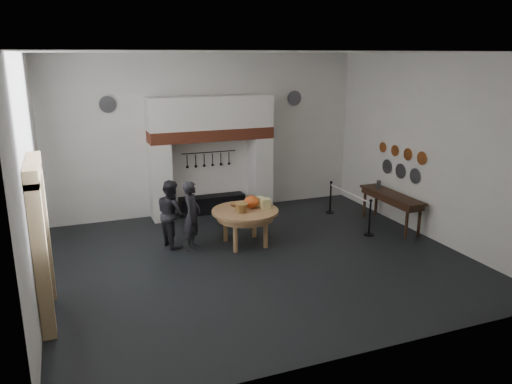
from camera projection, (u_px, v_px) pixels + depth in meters
name	position (u px, v px, depth m)	size (l,w,h in m)	color
floor	(259.00, 259.00, 11.25)	(9.00, 8.00, 0.02)	black
ceiling	(260.00, 52.00, 10.06)	(9.00, 8.00, 0.02)	silver
wall_back	(208.00, 135.00, 14.25)	(9.00, 0.02, 4.50)	white
wall_front	(364.00, 216.00, 7.06)	(9.00, 0.02, 4.50)	white
wall_left	(30.00, 180.00, 9.08)	(0.02, 8.00, 4.50)	white
wall_right	(430.00, 148.00, 12.23)	(0.02, 8.00, 4.50)	white
chimney_pier_left	(161.00, 182.00, 13.73)	(0.55, 0.70, 2.15)	silver
chimney_pier_right	(260.00, 173.00, 14.76)	(0.55, 0.70, 2.15)	silver
hearth_brick_band	(211.00, 134.00, 13.92)	(3.50, 0.72, 0.32)	#9E442B
chimney_hood	(211.00, 112.00, 13.75)	(3.50, 0.70, 0.90)	silver
iron_range	(212.00, 204.00, 14.53)	(1.90, 0.45, 0.50)	black
utensil_rail	(209.00, 152.00, 14.31)	(0.02, 0.02, 1.60)	black
door_recess	(37.00, 250.00, 8.45)	(0.04, 1.10, 2.50)	black
door_jamb_near	(41.00, 262.00, 7.84)	(0.22, 0.30, 2.60)	tan
door_jamb_far	(43.00, 233.00, 9.10)	(0.22, 0.30, 2.60)	tan
door_lintel	(33.00, 169.00, 8.11)	(0.22, 1.70, 0.30)	tan
wall_plaque	(39.00, 202.00, 9.98)	(0.05, 0.34, 0.44)	gold
work_table	(245.00, 211.00, 11.91)	(1.60, 1.60, 0.07)	tan
pumpkin	(251.00, 202.00, 12.02)	(0.36, 0.36, 0.31)	orange
cheese_block_big	(265.00, 203.00, 12.00)	(0.22, 0.22, 0.24)	#E0D486
cheese_block_small	(260.00, 201.00, 12.27)	(0.18, 0.18, 0.20)	#F7F293
wicker_basket	(241.00, 208.00, 11.69)	(0.32, 0.32, 0.22)	olive
bread_loaf	(236.00, 204.00, 12.16)	(0.31, 0.18, 0.13)	#985D36
visitor_near	(192.00, 216.00, 11.62)	(0.60, 0.40, 1.65)	black
visitor_far	(171.00, 213.00, 11.85)	(0.79, 0.61, 1.62)	black
side_table	(392.00, 195.00, 13.20)	(0.55, 2.20, 0.06)	#351D13
pewter_jug	(379.00, 184.00, 13.70)	(0.12, 0.12, 0.22)	#4D4D52
copper_pan_a	(422.00, 158.00, 12.48)	(0.34, 0.34, 0.03)	#C6662D
copper_pan_b	(408.00, 154.00, 12.97)	(0.32, 0.32, 0.03)	#C6662D
copper_pan_c	(395.00, 151.00, 13.47)	(0.30, 0.30, 0.03)	#C6662D
copper_pan_d	(383.00, 147.00, 13.96)	(0.28, 0.28, 0.03)	#C6662D
pewter_plate_left	(415.00, 176.00, 12.79)	(0.40, 0.40, 0.03)	#4C4C51
pewter_plate_mid	(400.00, 171.00, 13.33)	(0.40, 0.40, 0.03)	#4C4C51
pewter_plate_right	(387.00, 167.00, 13.87)	(0.40, 0.40, 0.03)	#4C4C51
pewter_plate_back_left	(108.00, 104.00, 13.01)	(0.44, 0.44, 0.03)	#4C4C51
pewter_plate_back_right	(294.00, 98.00, 14.91)	(0.44, 0.44, 0.03)	#4C4C51
barrier_post_near	(370.00, 218.00, 12.63)	(0.05, 0.05, 0.90)	black
barrier_post_far	(330.00, 198.00, 14.42)	(0.05, 0.05, 0.90)	black
barrier_rope	(350.00, 193.00, 13.42)	(0.04, 0.04, 2.00)	white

